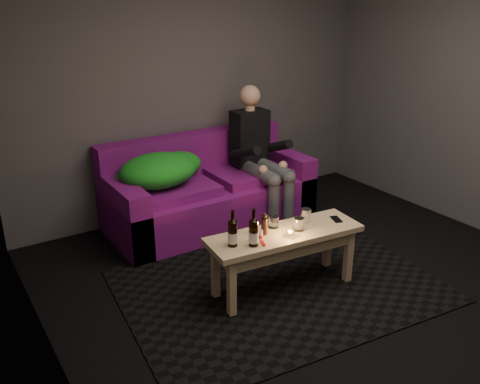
# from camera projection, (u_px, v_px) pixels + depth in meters

# --- Properties ---
(floor) EXTENTS (4.50, 4.50, 0.00)m
(floor) POSITION_uv_depth(u_px,v_px,m) (345.00, 300.00, 3.84)
(floor) COLOR black
(floor) RESTS_ON ground
(room) EXTENTS (4.50, 4.50, 4.50)m
(room) POSITION_uv_depth(u_px,v_px,m) (316.00, 73.00, 3.62)
(room) COLOR silver
(room) RESTS_ON ground
(rug) EXTENTS (2.59, 2.00, 0.01)m
(rug) POSITION_uv_depth(u_px,v_px,m) (279.00, 285.00, 4.04)
(rug) COLOR black
(rug) RESTS_ON floor
(sofa) EXTENTS (2.00, 0.90, 0.86)m
(sofa) POSITION_uv_depth(u_px,v_px,m) (208.00, 193.00, 5.08)
(sofa) COLOR #750F6E
(sofa) RESTS_ON floor
(green_blanket) EXTENTS (0.88, 0.60, 0.30)m
(green_blanket) POSITION_uv_depth(u_px,v_px,m) (161.00, 170.00, 4.70)
(green_blanket) COLOR #188719
(green_blanket) RESTS_ON sofa
(person) EXTENTS (0.36, 0.83, 1.34)m
(person) POSITION_uv_depth(u_px,v_px,m) (259.00, 152.00, 5.07)
(person) COLOR black
(person) RESTS_ON sofa
(coffee_table) EXTENTS (1.24, 0.51, 0.50)m
(coffee_table) POSITION_uv_depth(u_px,v_px,m) (284.00, 242.00, 3.85)
(coffee_table) COLOR tan
(coffee_table) RESTS_ON rug
(beer_bottle_a) EXTENTS (0.07, 0.07, 0.28)m
(beer_bottle_a) POSITION_uv_depth(u_px,v_px,m) (233.00, 233.00, 3.57)
(beer_bottle_a) COLOR black
(beer_bottle_a) RESTS_ON coffee_table
(beer_bottle_b) EXTENTS (0.07, 0.07, 0.28)m
(beer_bottle_b) POSITION_uv_depth(u_px,v_px,m) (254.00, 232.00, 3.57)
(beer_bottle_b) COLOR black
(beer_bottle_b) RESTS_ON coffee_table
(salt_shaker) EXTENTS (0.04, 0.04, 0.08)m
(salt_shaker) POSITION_uv_depth(u_px,v_px,m) (260.00, 235.00, 3.69)
(salt_shaker) COLOR silver
(salt_shaker) RESTS_ON coffee_table
(pepper_mill) EXTENTS (0.06, 0.06, 0.13)m
(pepper_mill) POSITION_uv_depth(u_px,v_px,m) (264.00, 226.00, 3.76)
(pepper_mill) COLOR black
(pepper_mill) RESTS_ON coffee_table
(tumbler_back) EXTENTS (0.10, 0.10, 0.09)m
(tumbler_back) POSITION_uv_depth(u_px,v_px,m) (273.00, 222.00, 3.87)
(tumbler_back) COLOR white
(tumbler_back) RESTS_ON coffee_table
(tealight) EXTENTS (0.06, 0.06, 0.04)m
(tealight) POSITION_uv_depth(u_px,v_px,m) (290.00, 233.00, 3.75)
(tealight) COLOR white
(tealight) RESTS_ON coffee_table
(tumbler_front) EXTENTS (0.08, 0.08, 0.10)m
(tumbler_front) POSITION_uv_depth(u_px,v_px,m) (299.00, 224.00, 3.83)
(tumbler_front) COLOR white
(tumbler_front) RESTS_ON coffee_table
(steel_cup) EXTENTS (0.09, 0.09, 0.11)m
(steel_cup) POSITION_uv_depth(u_px,v_px,m) (306.00, 216.00, 3.96)
(steel_cup) COLOR silver
(steel_cup) RESTS_ON coffee_table
(smartphone) EXTENTS (0.10, 0.14, 0.01)m
(smartphone) POSITION_uv_depth(u_px,v_px,m) (336.00, 219.00, 4.03)
(smartphone) COLOR black
(smartphone) RESTS_ON coffee_table
(red_lighter) EXTENTS (0.05, 0.08, 0.01)m
(red_lighter) POSITION_uv_depth(u_px,v_px,m) (263.00, 243.00, 3.63)
(red_lighter) COLOR red
(red_lighter) RESTS_ON coffee_table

